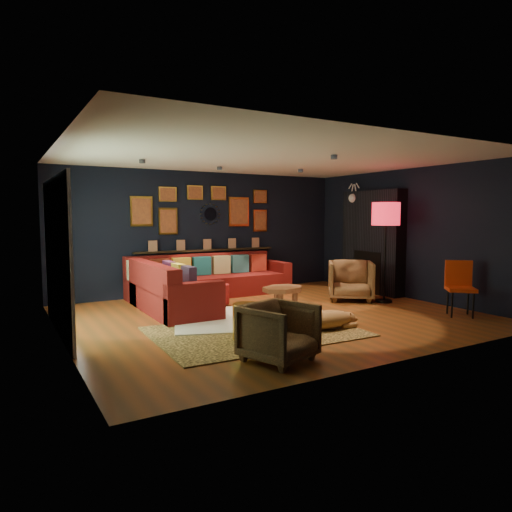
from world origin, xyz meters
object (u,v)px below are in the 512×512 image
armchair_left (279,330)px  armchair_right (351,279)px  sectional (196,285)px  gold_stool (247,322)px  pouf (215,294)px  coffee_table (283,291)px  orange_chair (460,283)px  dog (327,316)px  floor_lamp (386,218)px

armchair_left → armchair_right: armchair_right is taller
sectional → gold_stool: sectional is taller
pouf → coffee_table: bearing=-53.9°
pouf → orange_chair: bearing=-41.5°
armchair_left → dog: armchair_left is taller
orange_chair → armchair_right: bearing=149.2°
armchair_right → orange_chair: 2.06m
armchair_left → armchair_right: (3.28, 2.48, 0.06)m
armchair_left → floor_lamp: (3.70, 2.00, 1.26)m
coffee_table → orange_chair: bearing=-35.8°
coffee_table → armchair_left: armchair_left is taller
gold_stool → coffee_table: bearing=42.4°
dog → orange_chair: bearing=-4.8°
sectional → armchair_right: (2.69, -1.38, 0.11)m
gold_stool → pouf: bearing=75.3°
pouf → dog: (0.65, -2.49, -0.01)m
armchair_right → dog: bearing=-102.6°
pouf → armchair_right: bearing=-19.1°
pouf → floor_lamp: (2.96, -1.35, 1.41)m
pouf → armchair_left: bearing=-102.5°
pouf → armchair_right: armchair_right is taller
coffee_table → floor_lamp: 2.52m
sectional → coffee_table: bearing=-59.2°
sectional → coffee_table: 1.87m
floor_lamp → dog: bearing=-153.7°
armchair_left → orange_chair: size_ratio=0.80×
orange_chair → dog: bearing=-146.8°
pouf → orange_chair: 4.27m
pouf → armchair_right: (2.54, -0.88, 0.22)m
sectional → dog: 3.11m
sectional → gold_stool: bearing=-99.3°
coffee_table → orange_chair: (2.39, -1.72, 0.19)m
armchair_left → dog: size_ratio=0.63×
coffee_table → orange_chair: orange_chair is taller
coffee_table → pouf: bearing=126.1°
armchair_right → floor_lamp: (0.42, -0.48, 1.20)m
armchair_left → armchair_right: bearing=17.8°
orange_chair → gold_stool: bearing=-145.6°
dog → armchair_right: bearing=43.2°
pouf → gold_stool: bearing=-104.7°
sectional → pouf: bearing=-72.8°
armchair_left → gold_stool: bearing=64.1°
gold_stool → orange_chair: bearing=-6.2°
sectional → orange_chair: 4.72m
pouf → armchair_left: armchair_left is taller
coffee_table → orange_chair: size_ratio=0.97×
armchair_right → floor_lamp: 1.36m
sectional → coffee_table: sectional is taller
orange_chair → floor_lamp: bearing=139.6°
armchair_left → floor_lamp: bearing=9.1°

